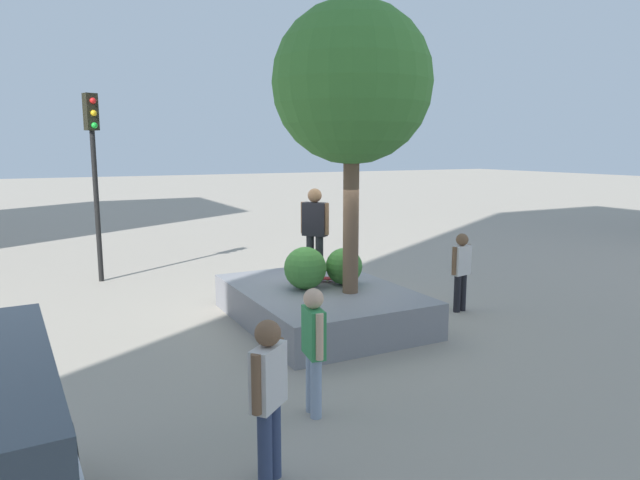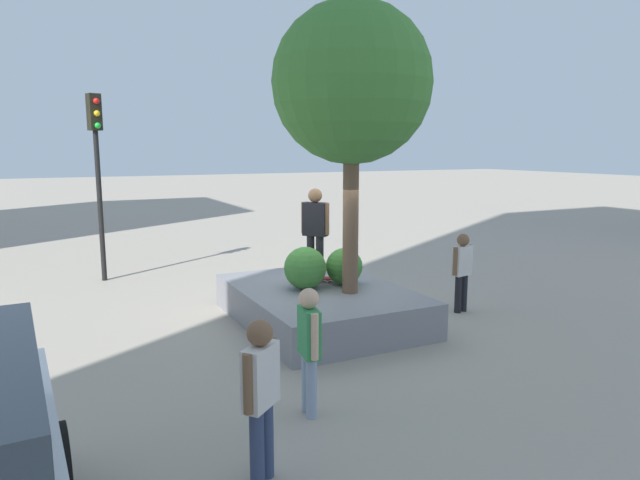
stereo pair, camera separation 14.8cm
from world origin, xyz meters
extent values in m
plane|color=#9E9384|center=(0.00, 0.00, 0.00)|extent=(120.00, 120.00, 0.00)
cube|color=gray|center=(-0.29, -0.01, 0.32)|extent=(3.91, 2.84, 0.65)
cylinder|color=brown|center=(-0.84, -0.34, 2.10)|extent=(0.28, 0.28, 2.90)
sphere|color=#3D7A33|center=(-0.84, -0.34, 4.30)|extent=(2.75, 2.75, 2.75)
sphere|color=#3D7A33|center=(-0.24, 0.27, 1.04)|extent=(0.78, 0.78, 0.78)
sphere|color=#3D7A33|center=(-0.25, -0.54, 1.00)|extent=(0.70, 0.70, 0.70)
cube|color=#A51E1E|center=(0.22, -0.16, 0.71)|extent=(0.63, 0.77, 0.02)
sphere|color=beige|center=(0.14, -0.42, 0.68)|extent=(0.06, 0.06, 0.06)
sphere|color=beige|center=(0.01, -0.32, 0.68)|extent=(0.06, 0.06, 0.06)
sphere|color=beige|center=(0.44, 0.00, 0.68)|extent=(0.06, 0.06, 0.06)
sphere|color=beige|center=(0.30, 0.10, 0.68)|extent=(0.06, 0.06, 0.06)
cylinder|color=black|center=(0.30, -0.10, 1.13)|extent=(0.15, 0.15, 0.82)
cylinder|color=black|center=(0.14, -0.22, 1.13)|extent=(0.15, 0.15, 0.82)
cube|color=black|center=(0.22, -0.16, 1.87)|extent=(0.49, 0.44, 0.65)
cylinder|color=brown|center=(0.42, -0.01, 1.88)|extent=(0.10, 0.10, 0.61)
cylinder|color=brown|center=(0.03, -0.31, 1.88)|extent=(0.10, 0.10, 0.61)
sphere|color=brown|center=(0.22, -0.16, 2.32)|extent=(0.27, 0.27, 0.27)
cylinder|color=black|center=(-4.08, 4.56, 0.36)|extent=(0.74, 0.25, 0.73)
cylinder|color=black|center=(5.06, 3.26, 1.81)|extent=(0.12, 0.12, 3.63)
cube|color=black|center=(5.06, 3.26, 4.05)|extent=(0.32, 0.34, 0.85)
sphere|color=red|center=(4.91, 3.22, 4.30)|extent=(0.14, 0.14, 0.14)
sphere|color=gold|center=(4.91, 3.22, 4.02)|extent=(0.14, 0.14, 0.14)
sphere|color=green|center=(4.91, 3.22, 3.74)|extent=(0.14, 0.14, 0.14)
cylinder|color=#8C9EB7|center=(-3.49, 1.75, 0.37)|extent=(0.14, 0.14, 0.75)
cylinder|color=#8C9EB7|center=(-3.67, 1.78, 0.37)|extent=(0.14, 0.14, 0.75)
cube|color=#338C4C|center=(-3.58, 1.77, 1.04)|extent=(0.45, 0.24, 0.59)
cylinder|color=#D8AD8C|center=(-3.36, 1.74, 1.06)|extent=(0.09, 0.09, 0.55)
cylinder|color=#D8AD8C|center=(-3.80, 1.80, 1.06)|extent=(0.09, 0.09, 0.55)
sphere|color=#D8AD8C|center=(-3.58, 1.77, 1.46)|extent=(0.24, 0.24, 0.24)
cylinder|color=navy|center=(-4.58, 2.70, 0.39)|extent=(0.14, 0.14, 0.77)
cylinder|color=navy|center=(-4.69, 2.85, 0.39)|extent=(0.14, 0.14, 0.77)
cube|color=silver|center=(-4.63, 2.77, 1.08)|extent=(0.42, 0.45, 0.61)
cylinder|color=brown|center=(-4.49, 2.60, 1.09)|extent=(0.09, 0.09, 0.57)
cylinder|color=brown|center=(-4.78, 2.95, 1.09)|extent=(0.09, 0.09, 0.57)
sphere|color=brown|center=(-4.63, 2.77, 1.50)|extent=(0.25, 0.25, 0.25)
cylinder|color=black|center=(-0.99, -2.70, 0.37)|extent=(0.14, 0.14, 0.74)
cylinder|color=black|center=(-0.95, -2.88, 0.37)|extent=(0.14, 0.14, 0.74)
cube|color=silver|center=(-0.97, -2.79, 1.03)|extent=(0.26, 0.45, 0.58)
cylinder|color=brown|center=(-1.01, -2.58, 1.05)|extent=(0.09, 0.09, 0.55)
cylinder|color=brown|center=(-0.92, -3.01, 1.05)|extent=(0.09, 0.09, 0.55)
sphere|color=brown|center=(-0.97, -2.79, 1.45)|extent=(0.24, 0.24, 0.24)
camera|label=1|loc=(-9.32, 4.64, 3.20)|focal=31.53mm
camera|label=2|loc=(-9.39, 4.51, 3.20)|focal=31.53mm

